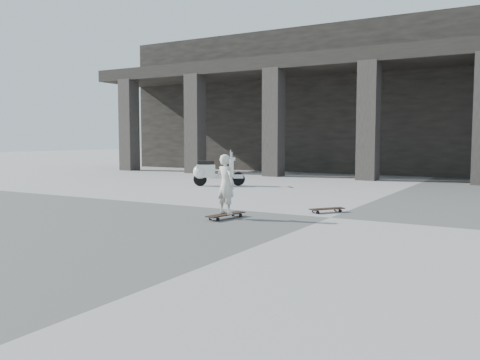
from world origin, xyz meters
The scene contains 6 objects.
ground centered at (0.00, 0.00, 0.00)m, with size 90.00×90.00×0.00m, color #4F4F4D.
colonnade centered at (0.00, 13.77, 3.03)m, with size 28.00×8.82×6.00m.
longboard centered at (-1.56, -1.03, 0.07)m, with size 0.35×0.87×0.09m.
skateboard_spare centered at (-0.27, 0.55, 0.06)m, with size 0.57×0.67×0.08m.
child centered at (-1.56, -1.03, 0.61)m, with size 0.38×0.25×1.05m, color beige.
scooter centered at (-5.24, 4.03, 0.43)m, with size 1.33×1.02×1.08m.
Camera 1 is at (3.12, -8.58, 1.41)m, focal length 38.00 mm.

